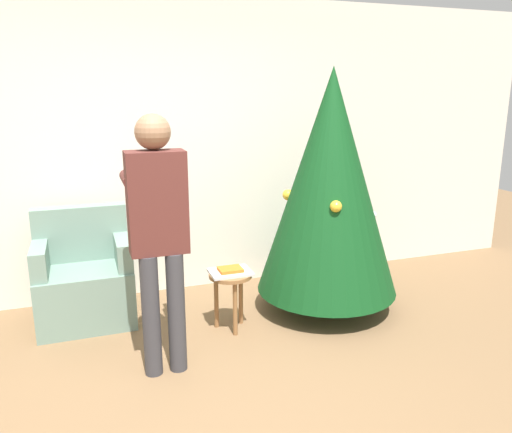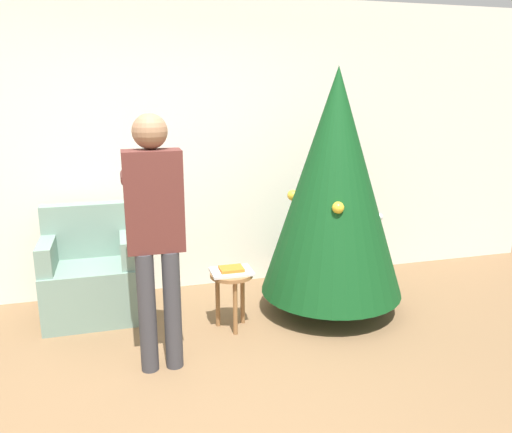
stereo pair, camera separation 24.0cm
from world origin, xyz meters
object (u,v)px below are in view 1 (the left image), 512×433
at_px(armchair, 85,281).
at_px(person_standing, 158,223).
at_px(christmas_tree, 330,183).
at_px(side_stool, 231,284).

bearing_deg(armchair, person_standing, -62.77).
height_order(christmas_tree, side_stool, christmas_tree).
relative_size(armchair, person_standing, 0.54).
bearing_deg(christmas_tree, side_stool, -172.96).
relative_size(christmas_tree, armchair, 2.21).
height_order(christmas_tree, armchair, christmas_tree).
relative_size(christmas_tree, side_stool, 4.37).
xyz_separation_m(armchair, person_standing, (0.49, -0.96, 0.69)).
bearing_deg(christmas_tree, person_standing, -161.08).
relative_size(christmas_tree, person_standing, 1.19).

